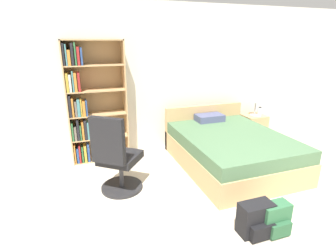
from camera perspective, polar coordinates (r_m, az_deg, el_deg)
wall_back at (r=4.94m, az=1.77°, el=10.39°), size 9.00×0.06×2.60m
bookshelf at (r=4.46m, az=-16.88°, el=4.63°), size 0.94×0.33×1.98m
bed at (r=4.42m, az=13.11°, el=-4.73°), size 1.56×2.03×0.80m
office_chair at (r=3.51m, az=-11.13°, el=-7.17°), size 0.71×0.72×1.10m
nightstand at (r=5.66m, az=17.99°, el=-0.28°), size 0.44×0.43×0.52m
table_lamp at (r=5.49m, az=18.61°, el=5.48°), size 0.23×0.23×0.43m
water_bottle at (r=5.51m, az=19.31°, el=2.93°), size 0.08×0.08×0.19m
backpack_green at (r=3.15m, az=22.20°, el=-18.23°), size 0.32×0.22×0.34m
backpack_black at (r=3.07m, az=18.63°, el=-18.75°), size 0.36×0.26×0.35m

